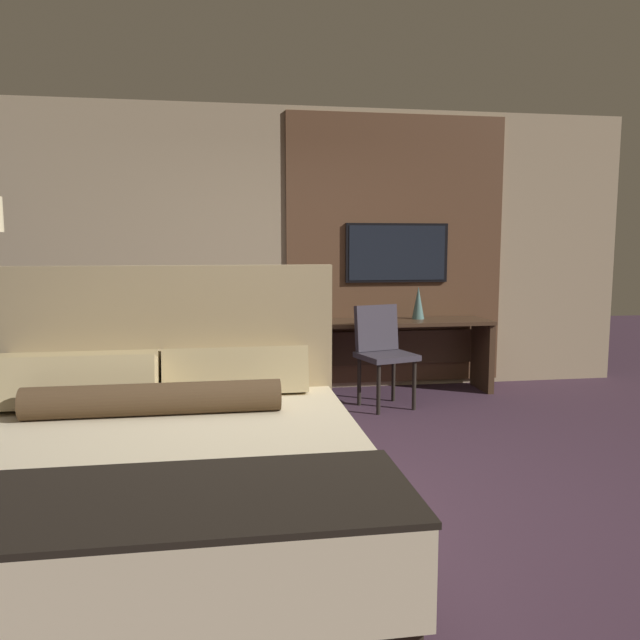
# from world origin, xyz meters

# --- Properties ---
(ground_plane) EXTENTS (16.00, 16.00, 0.00)m
(ground_plane) POSITION_xyz_m (0.00, 0.00, 0.00)
(ground_plane) COLOR #3D2838
(wall_back_tv_panel) EXTENTS (7.20, 0.09, 2.80)m
(wall_back_tv_panel) POSITION_xyz_m (0.15, 2.59, 1.40)
(wall_back_tv_panel) COLOR tan
(wall_back_tv_panel) RESTS_ON ground_plane
(bed) EXTENTS (2.08, 2.11, 1.34)m
(bed) POSITION_xyz_m (-0.97, -0.68, 0.35)
(bed) COLOR #33281E
(bed) RESTS_ON ground_plane
(desk) EXTENTS (1.74, 0.51, 0.72)m
(desk) POSITION_xyz_m (1.16, 2.31, 0.49)
(desk) COLOR #422D1E
(desk) RESTS_ON ground_plane
(tv) EXTENTS (1.06, 0.04, 0.59)m
(tv) POSITION_xyz_m (1.16, 2.52, 1.38)
(tv) COLOR black
(desk_chair) EXTENTS (0.56, 0.56, 0.92)m
(desk_chair) POSITION_xyz_m (0.83, 1.81, 0.55)
(desk_chair) COLOR #38333D
(desk_chair) RESTS_ON ground_plane
(vase_tall) EXTENTS (0.12, 0.12, 0.33)m
(vase_tall) POSITION_xyz_m (1.35, 2.38, 0.88)
(vase_tall) COLOR #4C706B
(vase_tall) RESTS_ON desk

